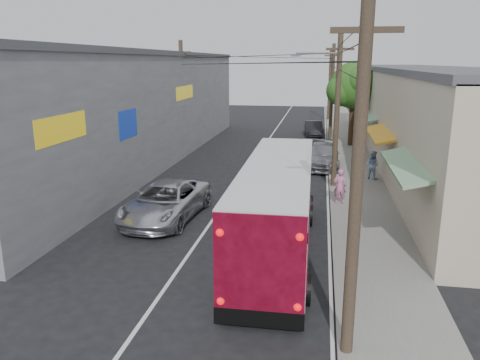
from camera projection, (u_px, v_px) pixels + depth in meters
The scene contains 13 objects.
ground at pixel (160, 295), 13.62m from camera, with size 120.00×120.00×0.00m, color black.
sidewalk at pixel (351, 161), 31.63m from camera, with size 3.00×80.00×0.12m, color slate.
building_right at pixel (419, 113), 32.03m from camera, with size 7.09×40.00×6.25m.
building_left at pixel (126, 107), 31.30m from camera, with size 7.20×36.00×7.25m.
utility_poles at pixel (303, 99), 31.49m from camera, with size 11.80×45.28×8.00m.
street_tree at pixel (355, 87), 36.17m from camera, with size 4.40×4.00×6.60m.
coach_bus at pixel (277, 205), 16.63m from camera, with size 2.67×11.06×3.18m.
jeepney at pixel (166, 202), 19.98m from camera, with size 2.60×5.63×1.56m, color silver.
parked_suv at pixel (323, 156), 29.86m from camera, with size 2.09×5.13×1.49m, color gray.
parked_car_mid at pixel (311, 149), 31.90m from camera, with size 1.79×4.45×1.51m, color #232328.
parked_car_far at pixel (314, 129), 42.33m from camera, with size 1.43×4.09×1.35m, color black.
pedestrian_near at pixel (340, 186), 21.82m from camera, with size 0.60×0.39×1.65m, color pink.
pedestrian_far at pixel (372, 165), 26.41m from camera, with size 0.78×0.61×1.61m, color #91B0D3.
Camera 1 is at (4.40, -11.79, 6.61)m, focal length 35.00 mm.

